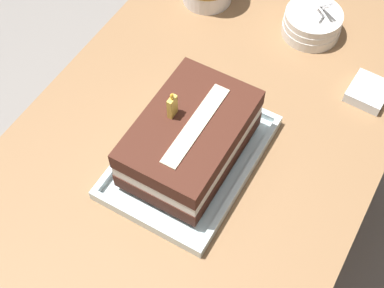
{
  "coord_description": "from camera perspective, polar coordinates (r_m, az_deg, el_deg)",
  "views": [
    {
      "loc": [
        -0.52,
        -0.29,
        1.6
      ],
      "look_at": [
        -0.02,
        -0.01,
        0.73
      ],
      "focal_mm": 50.98,
      "sensor_mm": 36.0,
      "label": 1
    }
  ],
  "objects": [
    {
      "name": "birthday_cake",
      "position": [
        1.0,
        -0.21,
        0.61
      ],
      "size": [
        0.26,
        0.17,
        0.16
      ],
      "color": "#452016",
      "rests_on": "foil_tray"
    },
    {
      "name": "ground_plane",
      "position": [
        1.71,
        0.13,
        -13.32
      ],
      "size": [
        8.0,
        8.0,
        0.0
      ],
      "primitive_type": "plane",
      "color": "gray"
    },
    {
      "name": "dining_table",
      "position": [
        1.17,
        0.18,
        -2.96
      ],
      "size": [
        1.2,
        0.69,
        0.7
      ],
      "color": "olive",
      "rests_on": "ground_plane"
    },
    {
      "name": "napkin_pile",
      "position": [
        1.2,
        17.97,
        5.21
      ],
      "size": [
        0.09,
        0.08,
        0.02
      ],
      "color": "white",
      "rests_on": "dining_table"
    },
    {
      "name": "foil_tray",
      "position": [
        1.05,
        -0.2,
        -1.45
      ],
      "size": [
        0.33,
        0.24,
        0.02
      ],
      "color": "silver",
      "rests_on": "dining_table"
    },
    {
      "name": "bowl_stack",
      "position": [
        1.29,
        12.47,
        12.25
      ],
      "size": [
        0.13,
        0.13,
        0.11
      ],
      "color": "white",
      "rests_on": "dining_table"
    }
  ]
}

